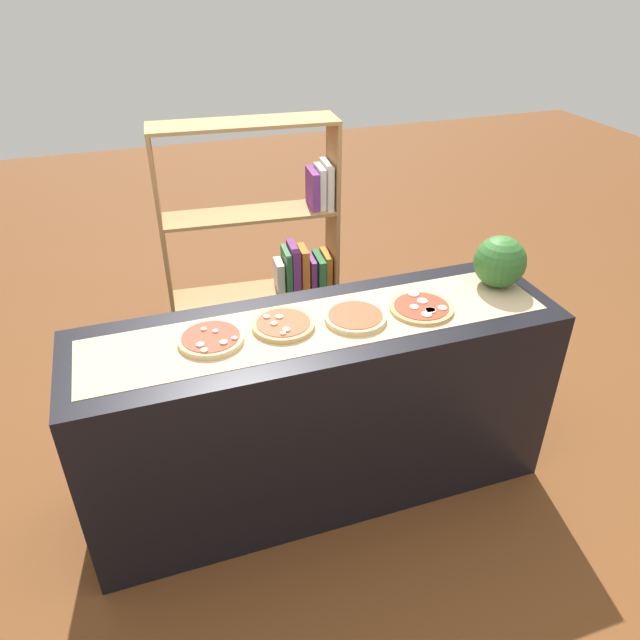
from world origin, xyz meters
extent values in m
plane|color=brown|center=(0.00, 0.00, 0.00)|extent=(12.00, 12.00, 0.00)
cube|color=black|center=(0.00, 0.00, 0.45)|extent=(2.01, 0.58, 0.89)
cube|color=tan|center=(0.00, 0.00, 0.89)|extent=(1.88, 0.38, 0.00)
cylinder|color=#E5C17F|center=(-0.43, 0.02, 0.90)|extent=(0.25, 0.25, 0.02)
cylinder|color=red|center=(-0.43, 0.02, 0.91)|extent=(0.22, 0.22, 0.00)
cylinder|color=#C6B28E|center=(-0.40, -0.05, 0.92)|extent=(0.03, 0.03, 0.01)
cylinder|color=#C6B28E|center=(-0.48, -0.03, 0.92)|extent=(0.03, 0.03, 0.01)
cylinder|color=#C6B28E|center=(-0.45, 0.07, 0.92)|extent=(0.02, 0.02, 0.01)
cylinder|color=#C6B28E|center=(-0.47, -0.07, 0.92)|extent=(0.03, 0.03, 0.01)
cylinder|color=#C6B28E|center=(-0.35, -0.03, 0.92)|extent=(0.02, 0.02, 0.01)
cylinder|color=#C6B28E|center=(-0.41, 0.04, 0.92)|extent=(0.02, 0.02, 0.01)
cylinder|color=tan|center=(-0.14, 0.03, 0.90)|extent=(0.25, 0.25, 0.02)
cylinder|color=red|center=(-0.14, 0.03, 0.91)|extent=(0.21, 0.21, 0.00)
cylinder|color=#C6B28E|center=(-0.15, -0.04, 0.92)|extent=(0.03, 0.03, 0.01)
cylinder|color=#C6B28E|center=(-0.15, 0.06, 0.92)|extent=(0.03, 0.03, 0.01)
cylinder|color=#C6B28E|center=(-0.17, -0.06, 0.92)|extent=(0.02, 0.02, 0.01)
cylinder|color=#C6B28E|center=(-0.18, 0.02, 0.92)|extent=(0.03, 0.03, 0.01)
cylinder|color=#C6B28E|center=(-0.20, 0.08, 0.92)|extent=(0.03, 0.03, 0.01)
cylinder|color=#E5C17F|center=(0.14, -0.02, 0.90)|extent=(0.25, 0.25, 0.02)
cylinder|color=red|center=(0.14, -0.02, 0.92)|extent=(0.22, 0.22, 0.00)
cylinder|color=tan|center=(0.43, -0.03, 0.90)|extent=(0.27, 0.27, 0.02)
cylinder|color=red|center=(0.43, -0.03, 0.91)|extent=(0.23, 0.23, 0.00)
cylinder|color=#EFE5CC|center=(0.42, -0.10, 0.91)|extent=(0.04, 0.04, 0.00)
cylinder|color=#EFE5CC|center=(0.40, -0.03, 0.91)|extent=(0.04, 0.04, 0.00)
cylinder|color=#EFE5CC|center=(0.44, 0.07, 0.91)|extent=(0.05, 0.05, 0.00)
cylinder|color=#EFE5CC|center=(0.45, 0.00, 0.91)|extent=(0.04, 0.04, 0.00)
cylinder|color=#EFE5CC|center=(0.45, -0.08, 0.91)|extent=(0.04, 0.04, 0.00)
cylinder|color=#EFE5CC|center=(0.45, -0.08, 0.91)|extent=(0.04, 0.04, 0.00)
cylinder|color=#EFE5CC|center=(0.51, -0.08, 0.91)|extent=(0.04, 0.04, 0.00)
sphere|color=#2D6628|center=(0.85, 0.06, 1.00)|extent=(0.23, 0.23, 0.23)
cube|color=#A87A47|center=(0.42, 1.01, 0.72)|extent=(0.04, 0.24, 1.44)
cube|color=#A87A47|center=(-0.50, 1.09, 0.72)|extent=(0.04, 0.24, 1.44)
cube|color=#A87A47|center=(-0.04, 1.05, 0.01)|extent=(0.92, 0.31, 0.02)
cube|color=gold|center=(0.39, 1.02, 0.14)|extent=(0.04, 0.18, 0.23)
cube|color=#753384|center=(0.35, 1.02, 0.11)|extent=(0.04, 0.14, 0.19)
cube|color=#753384|center=(0.31, 1.02, 0.12)|extent=(0.04, 0.14, 0.20)
cube|color=#234799|center=(0.26, 1.03, 0.14)|extent=(0.05, 0.16, 0.24)
cube|color=#A87A47|center=(-0.04, 1.05, 0.48)|extent=(0.92, 0.31, 0.02)
cube|color=orange|center=(0.38, 1.02, 0.59)|extent=(0.05, 0.18, 0.19)
cube|color=#2D753D|center=(0.34, 1.02, 0.58)|extent=(0.05, 0.20, 0.17)
cube|color=#753384|center=(0.30, 1.02, 0.58)|extent=(0.04, 0.17, 0.17)
cube|color=orange|center=(0.25, 1.03, 0.61)|extent=(0.05, 0.16, 0.23)
cube|color=#753384|center=(0.19, 1.03, 0.62)|extent=(0.06, 0.20, 0.26)
cube|color=#2D753D|center=(0.15, 1.04, 0.61)|extent=(0.05, 0.20, 0.23)
cube|color=silver|center=(0.11, 1.04, 0.58)|extent=(0.05, 0.14, 0.17)
cube|color=#A87A47|center=(-0.04, 1.05, 0.96)|extent=(0.92, 0.31, 0.02)
cube|color=silver|center=(0.39, 1.02, 1.09)|extent=(0.05, 0.20, 0.24)
cube|color=silver|center=(0.35, 1.02, 1.08)|extent=(0.05, 0.16, 0.22)
cube|color=#753384|center=(0.31, 1.02, 1.07)|extent=(0.05, 0.18, 0.20)
cube|color=#A87A47|center=(-0.04, 1.05, 1.44)|extent=(0.92, 0.31, 0.02)
camera|label=1|loc=(-0.66, -1.92, 2.18)|focal=33.78mm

